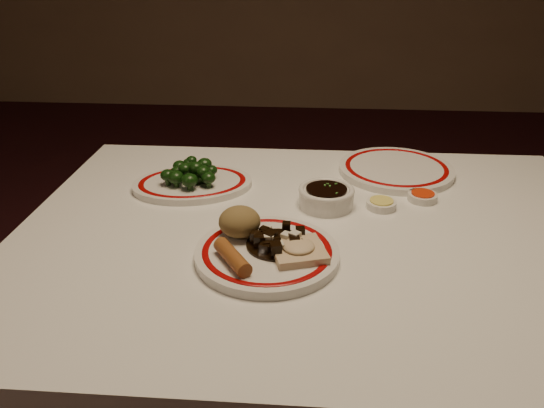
{
  "coord_description": "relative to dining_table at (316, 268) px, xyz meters",
  "views": [
    {
      "loc": [
        -0.02,
        -0.92,
        1.26
      ],
      "look_at": [
        -0.09,
        0.01,
        0.8
      ],
      "focal_mm": 35.0,
      "sensor_mm": 36.0,
      "label": 1
    }
  ],
  "objects": [
    {
      "name": "rice_mound",
      "position": [
        -0.15,
        -0.07,
        0.14
      ],
      "size": [
        0.08,
        0.08,
        0.06
      ],
      "primitive_type": "ellipsoid",
      "color": "olive",
      "rests_on": "main_plate"
    },
    {
      "name": "dining_table",
      "position": [
        0.0,
        0.0,
        0.0
      ],
      "size": [
        1.2,
        0.9,
        0.75
      ],
      "color": "white",
      "rests_on": "ground"
    },
    {
      "name": "sweet_sour_dish",
      "position": [
        0.23,
        0.15,
        0.1
      ],
      "size": [
        0.06,
        0.06,
        0.02
      ],
      "color": "white",
      "rests_on": "dining_table"
    },
    {
      "name": "stirfry_heap",
      "position": [
        -0.08,
        -0.1,
        0.12
      ],
      "size": [
        0.11,
        0.11,
        0.03
      ],
      "color": "black",
      "rests_on": "main_plate"
    },
    {
      "name": "far_plate",
      "position": [
        0.19,
        0.3,
        0.1
      ],
      "size": [
        0.36,
        0.36,
        0.02
      ],
      "color": "white",
      "rests_on": "dining_table"
    },
    {
      "name": "broccoli_pile",
      "position": [
        -0.29,
        0.18,
        0.13
      ],
      "size": [
        0.13,
        0.13,
        0.05
      ],
      "color": "#23471C",
      "rests_on": "broccoli_plate"
    },
    {
      "name": "main_plate",
      "position": [
        -0.09,
        -0.11,
        0.1
      ],
      "size": [
        0.31,
        0.31,
        0.02
      ],
      "color": "white",
      "rests_on": "dining_table"
    },
    {
      "name": "spring_roll",
      "position": [
        -0.15,
        -0.17,
        0.12
      ],
      "size": [
        0.08,
        0.1,
        0.03
      ],
      "primitive_type": "cylinder",
      "rotation": [
        1.57,
        0.0,
        0.57
      ],
      "color": "#985725",
      "rests_on": "main_plate"
    },
    {
      "name": "fried_wonton",
      "position": [
        -0.04,
        -0.13,
        0.12
      ],
      "size": [
        0.11,
        0.11,
        0.03
      ],
      "color": "beige",
      "rests_on": "main_plate"
    },
    {
      "name": "soy_bowl",
      "position": [
        0.02,
        0.11,
        0.11
      ],
      "size": [
        0.12,
        0.12,
        0.04
      ],
      "color": "white",
      "rests_on": "dining_table"
    },
    {
      "name": "broccoli_plate",
      "position": [
        -0.29,
        0.18,
        0.1
      ],
      "size": [
        0.31,
        0.29,
        0.02
      ],
      "color": "white",
      "rests_on": "dining_table"
    },
    {
      "name": "mustard_dish",
      "position": [
        0.13,
        0.11,
        0.1
      ],
      "size": [
        0.06,
        0.06,
        0.02
      ],
      "color": "white",
      "rests_on": "dining_table"
    }
  ]
}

